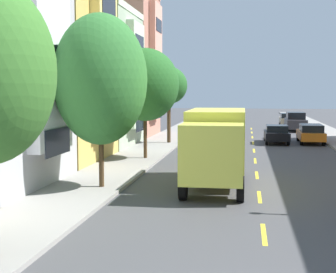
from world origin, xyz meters
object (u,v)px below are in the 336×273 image
at_px(parked_suv_charcoal, 295,121).
at_px(parked_pickup_sky, 213,119).
at_px(delivery_box_truck, 216,143).
at_px(moving_black_sedan, 277,134).
at_px(street_tree_second, 100,79).
at_px(street_tree_third, 145,85).
at_px(parked_wagon_champagne, 288,119).
at_px(street_tree_farthest, 169,86).
at_px(parked_wagon_orange, 311,133).
at_px(parked_pickup_forest, 206,124).

height_order(parked_suv_charcoal, parked_pickup_sky, parked_suv_charcoal).
bearing_deg(delivery_box_truck, moving_black_sedan, 78.83).
bearing_deg(parked_suv_charcoal, parked_pickup_sky, 142.66).
relative_size(street_tree_second, delivery_box_truck, 0.97).
bearing_deg(street_tree_third, moving_black_sedan, 53.12).
bearing_deg(street_tree_third, parked_wagon_champagne, 70.87).
distance_m(street_tree_second, delivery_box_truck, 5.55).
bearing_deg(moving_black_sedan, street_tree_second, -112.48).
height_order(street_tree_second, parked_pickup_sky, street_tree_second).
bearing_deg(parked_suv_charcoal, street_tree_third, -114.91).
xyz_separation_m(street_tree_farthest, parked_wagon_orange, (10.82, 2.30, -3.67)).
relative_size(street_tree_second, street_tree_farthest, 1.22).
relative_size(street_tree_second, parked_wagon_champagne, 1.49).
relative_size(delivery_box_truck, moving_black_sedan, 1.62).
height_order(street_tree_third, parked_suv_charcoal, street_tree_third).
bearing_deg(street_tree_third, parked_suv_charcoal, 65.09).
xyz_separation_m(street_tree_farthest, delivery_box_truck, (4.60, -16.19, -2.62)).
height_order(parked_pickup_forest, parked_pickup_sky, same).
bearing_deg(street_tree_third, street_tree_farthest, 90.00).
height_order(parked_suv_charcoal, parked_pickup_forest, parked_suv_charcoal).
xyz_separation_m(parked_wagon_champagne, parked_pickup_sky, (-8.71, -0.62, 0.02)).
height_order(parked_wagon_champagne, moving_black_sedan, parked_wagon_champagne).
distance_m(delivery_box_truck, moving_black_sedan, 18.62).
relative_size(street_tree_third, parked_pickup_forest, 1.20).
bearing_deg(parked_wagon_champagne, street_tree_third, -109.13).
height_order(street_tree_farthest, parked_pickup_sky, street_tree_farthest).
height_order(parked_wagon_orange, moving_black_sedan, parked_wagon_orange).
bearing_deg(parked_wagon_champagne, moving_black_sedan, -97.04).
xyz_separation_m(street_tree_third, parked_pickup_sky, (1.93, 30.04, -3.61)).
xyz_separation_m(street_tree_third, parked_wagon_orange, (10.82, 11.18, -3.63)).
xyz_separation_m(parked_wagon_orange, parked_wagon_champagne, (-0.18, 19.48, 0.00)).
bearing_deg(moving_black_sedan, street_tree_third, -126.88).
distance_m(street_tree_farthest, moving_black_sedan, 9.23).
relative_size(delivery_box_truck, parked_pickup_forest, 1.36).
height_order(delivery_box_truck, parked_pickup_forest, delivery_box_truck).
relative_size(street_tree_third, delivery_box_truck, 0.88).
bearing_deg(street_tree_second, parked_wagon_orange, 61.66).
distance_m(parked_wagon_champagne, parked_pickup_forest, 13.37).
bearing_deg(parked_wagon_champagne, parked_wagon_orange, -89.46).
bearing_deg(street_tree_third, parked_pickup_sky, 86.33).
xyz_separation_m(parked_wagon_orange, parked_pickup_forest, (-8.88, 9.33, 0.02)).
distance_m(street_tree_second, parked_pickup_sky, 39.15).
xyz_separation_m(street_tree_second, delivery_box_truck, (4.60, 1.58, -2.68)).
height_order(street_tree_farthest, moving_black_sedan, street_tree_farthest).
xyz_separation_m(street_tree_farthest, parked_suv_charcoal, (10.81, 14.39, -3.48)).
height_order(parked_suv_charcoal, moving_black_sedan, parked_suv_charcoal).
bearing_deg(street_tree_farthest, street_tree_second, -90.00).
distance_m(delivery_box_truck, parked_pickup_forest, 27.96).
bearing_deg(parked_wagon_orange, parked_pickup_sky, 115.24).
height_order(street_tree_second, parked_wagon_champagne, street_tree_second).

